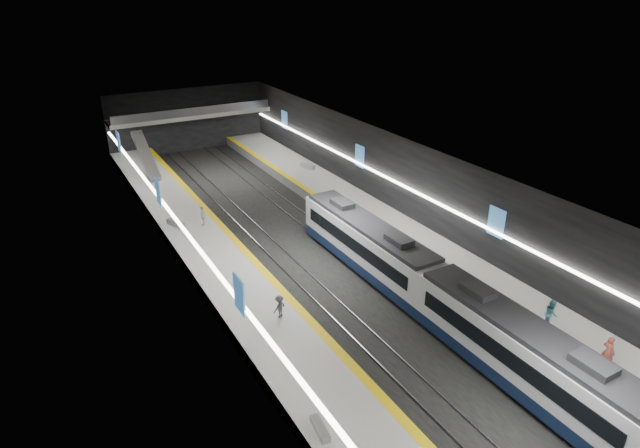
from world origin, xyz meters
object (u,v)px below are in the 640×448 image
passenger_left_a (203,216)px  passenger_left_b (279,307)px  bench_right_far (307,166)px  escalator (146,155)px  passenger_right_b (551,314)px  passenger_right_a (608,352)px  bench_left_near (320,429)px  bench_left_far (176,224)px  train (432,289)px

passenger_left_a → passenger_left_b: size_ratio=1.14×
bench_right_far → passenger_left_a: bearing=-168.0°
escalator → passenger_right_b: (14.76, -41.50, -0.96)m
passenger_right_a → escalator: bearing=19.5°
bench_left_near → passenger_right_a: 16.50m
bench_right_far → passenger_right_a: (-1.64, -37.97, 0.74)m
passenger_right_b → bench_right_far: bearing=43.8°
escalator → bench_right_far: size_ratio=4.25×
passenger_right_b → passenger_left_a: 28.50m
passenger_right_a → passenger_left_b: 18.96m
bench_left_near → passenger_right_a: bearing=-5.5°
bench_left_near → escalator: bearing=95.0°
bench_left_near → passenger_right_b: 16.49m
bench_left_far → passenger_right_a: (15.62, -29.92, 0.74)m
escalator → bench_left_far: 15.78m
train → passenger_left_a: (-9.08, 19.46, -0.33)m
passenger_right_a → passenger_right_b: bearing=-3.5°
train → passenger_left_b: bearing=158.6°
passenger_right_b → passenger_left_b: 16.73m
passenger_left_a → passenger_left_b: bearing=19.5°
passenger_right_a → passenger_right_b: passenger_right_a is taller
passenger_left_b → passenger_right_b: bearing=122.5°
bench_left_near → passenger_right_b: (16.46, 0.41, 0.74)m
passenger_right_b → passenger_left_b: passenger_right_b is taller
bench_right_far → passenger_left_b: passenger_left_b is taller
passenger_left_a → bench_left_far: bearing=-93.3°
bench_left_near → passenger_left_a: passenger_left_a is taller
passenger_right_a → bench_left_far: bearing=29.6°
passenger_left_b → train: bearing=134.0°
escalator → bench_right_far: 17.80m
train → passenger_right_a: train is taller
bench_left_far → bench_right_far: (17.26, 8.05, -0.00)m
bench_left_far → passenger_right_a: bearing=-84.2°
escalator → passenger_right_b: escalator is taller
bench_right_far → passenger_left_a: size_ratio=1.08×
passenger_left_b → passenger_right_a: bearing=111.5°
bench_left_near → passenger_right_b: size_ratio=0.85×
bench_left_near → passenger_left_a: size_ratio=0.92×
passenger_right_b → passenger_left_b: size_ratio=1.23×
escalator → passenger_right_a: 47.78m
train → escalator: escalator is taller
passenger_left_a → train: bearing=45.3°
train → bench_left_near: (-11.70, -5.87, -1.00)m
bench_left_near → bench_right_far: size_ratio=0.85×
passenger_right_a → passenger_left_a: (-13.45, 28.98, -0.10)m
train → bench_right_far: 29.09m
bench_left_near → bench_left_far: bench_left_far is taller
train → passenger_left_b: (-9.28, 3.63, -0.44)m
passenger_left_b → passenger_left_a: bearing=-115.3°
escalator → passenger_left_b: escalator is taller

